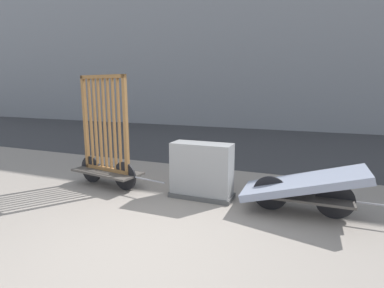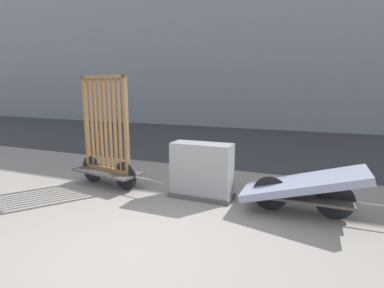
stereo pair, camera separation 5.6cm
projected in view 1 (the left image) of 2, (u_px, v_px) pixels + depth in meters
name	position (u px, v px, depth m)	size (l,w,h in m)	color
ground_plane	(129.00, 253.00, 3.59)	(60.00, 60.00, 0.00)	gray
road_strip	(254.00, 143.00, 11.00)	(56.00, 7.95, 0.01)	#38383A
building_facade	(280.00, 2.00, 15.30)	(48.00, 4.00, 12.69)	gray
bike_cart_with_bedframe	(106.00, 150.00, 5.97)	(2.20, 0.85, 2.21)	#4C4742
bike_cart_with_mattress	(302.00, 186.00, 4.66)	(2.36, 0.85, 0.81)	#4C4742
utility_cabinet	(202.00, 173.00, 5.39)	(1.15, 0.49, 1.00)	#4C4C4C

